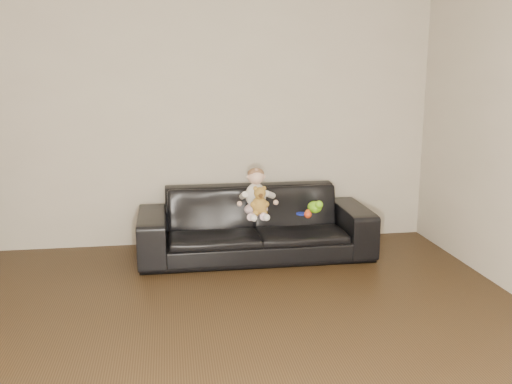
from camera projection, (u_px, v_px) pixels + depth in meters
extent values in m
plane|color=beige|center=(180.00, 114.00, 5.51)|extent=(5.00, 0.00, 5.00)
imported|color=black|center=(255.00, 223.00, 5.33)|extent=(2.15, 0.85, 0.63)
ellipsoid|color=silver|center=(256.00, 209.00, 5.20)|extent=(0.27, 0.25, 0.12)
ellipsoid|color=white|center=(256.00, 195.00, 5.19)|extent=(0.23, 0.20, 0.23)
sphere|color=beige|center=(256.00, 176.00, 5.14)|extent=(0.19, 0.19, 0.15)
ellipsoid|color=#8C603F|center=(256.00, 174.00, 5.14)|extent=(0.19, 0.19, 0.11)
cylinder|color=silver|center=(253.00, 215.00, 5.06)|extent=(0.12, 0.20, 0.07)
cylinder|color=silver|center=(263.00, 215.00, 5.07)|extent=(0.12, 0.20, 0.07)
sphere|color=white|center=(254.00, 218.00, 4.97)|extent=(0.08, 0.08, 0.06)
sphere|color=white|center=(266.00, 217.00, 4.98)|extent=(0.08, 0.08, 0.06)
cylinder|color=white|center=(244.00, 195.00, 5.12)|extent=(0.10, 0.16, 0.10)
cylinder|color=white|center=(270.00, 195.00, 5.15)|extent=(0.10, 0.16, 0.10)
ellipsoid|color=#AC8031|center=(260.00, 205.00, 5.05)|extent=(0.18, 0.17, 0.16)
sphere|color=#AC8031|center=(260.00, 193.00, 5.01)|extent=(0.14, 0.14, 0.11)
sphere|color=#AC8031|center=(255.00, 189.00, 5.01)|extent=(0.06, 0.06, 0.04)
sphere|color=#AC8031|center=(264.00, 188.00, 5.02)|extent=(0.06, 0.06, 0.04)
sphere|color=#593819|center=(261.00, 195.00, 4.97)|extent=(0.06, 0.06, 0.04)
ellipsoid|color=#82E81B|center=(315.00, 207.00, 5.29)|extent=(0.15, 0.17, 0.11)
sphere|color=red|center=(308.00, 214.00, 5.11)|extent=(0.09, 0.09, 0.07)
cylinder|color=#182AC3|center=(302.00, 214.00, 5.25)|extent=(0.11, 0.11, 0.01)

